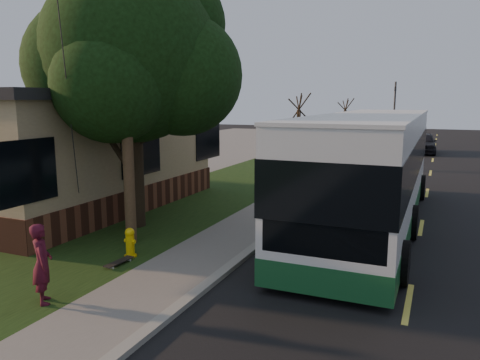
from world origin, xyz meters
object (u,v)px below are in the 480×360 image
leafy_tree (134,58)px  distant_car (423,143)px  transit_bus (371,167)px  fire_hydrant (130,243)px  traffic_signal (394,109)px  utility_pole (124,73)px  bare_tree_far (345,123)px  skateboarder (42,264)px  dumpster (99,175)px  skateboard_main (119,262)px  bare_tree_near (298,130)px

leafy_tree → distant_car: (7.36, 25.49, -4.38)m
leafy_tree → transit_bus: 7.97m
fire_hydrant → leafy_tree: 5.65m
fire_hydrant → traffic_signal: 34.25m
utility_pole → bare_tree_far: utility_pole is taller
fire_hydrant → skateboarder: size_ratio=0.47×
utility_pole → dumpster: 9.60m
utility_pole → skateboarder: size_ratio=5.75×
transit_bus → distant_car: bearing=88.1°
transit_bus → dumpster: transit_bus is taller
bare_tree_far → traffic_signal: (3.50, 4.00, 1.16)m
bare_tree_far → distant_car: bare_tree_far is taller
traffic_signal → skateboard_main: 34.86m
bare_tree_far → distant_car: (6.19, -1.87, -1.22)m
transit_bus → skateboard_main: size_ratio=14.77×
leafy_tree → skateboarder: leafy_tree is taller
bare_tree_far → dumpster: bearing=-105.9°
bare_tree_near → bare_tree_far: bare_tree_near is taller
skateboarder → traffic_signal: bearing=-51.4°
bare_tree_far → skateboarder: bearing=-89.1°
traffic_signal → transit_bus: 28.41m
fire_hydrant → bare_tree_far: bare_tree_far is taller
traffic_signal → transit_bus: (1.93, -28.32, -1.28)m
utility_pole → distant_car: (6.50, 27.14, -3.85)m
skateboarder → transit_bus: bearing=-76.6°
fire_hydrant → distant_car: distant_car is taller
leafy_tree → transit_bus: leafy_tree is taller
distant_car → bare_tree_far: bearing=161.2°
fire_hydrant → bare_tree_near: (-0.90, 18.00, 1.72)m
leafy_tree → bare_tree_near: 15.66m
distant_car → traffic_signal: bearing=112.7°
bare_tree_far → transit_bus: bare_tree_far is taller
fire_hydrant → utility_pole: utility_pole is taller
fire_hydrant → distant_car: 28.73m
utility_pole → bare_tree_near: (-0.19, 17.01, -2.48)m
dumpster → distant_car: distant_car is taller
utility_pole → bare_tree_near: 17.19m
traffic_signal → distant_car: size_ratio=1.20×
bare_tree_near → traffic_signal: bearing=76.0°
leafy_tree → traffic_signal: (4.67, 31.35, -2.00)m
traffic_signal → distant_car: (2.69, -5.87, -2.38)m
traffic_signal → skateboard_main: (-3.00, -34.59, -3.03)m
skateboard_main → distant_car: distant_car is taller
leafy_tree → transit_bus: bearing=24.7°
traffic_signal → dumpster: bearing=-110.4°
utility_pole → traffic_signal: size_ratio=1.65×
dumpster → leafy_tree: bearing=-40.3°
bare_tree_near → skateboarder: bare_tree_near is taller
skateboarder → utility_pole: bearing=-35.0°
dumpster → skateboard_main: bearing=-47.9°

